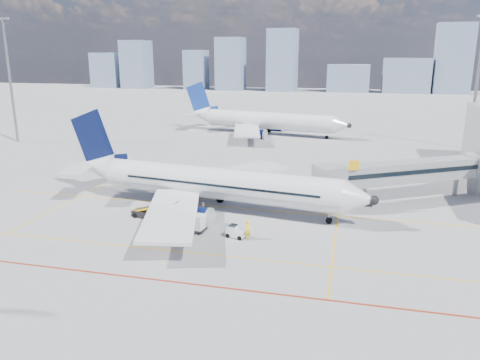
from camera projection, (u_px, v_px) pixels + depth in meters
The scene contains 12 objects.
ground at pixel (204, 230), 50.90m from camera, with size 420.00×420.00×0.00m, color gray.
apron_markings at pixel (187, 243), 47.36m from camera, with size 90.00×35.12×0.01m.
jet_bridge at pixel (417, 172), 60.43m from camera, with size 23.55×15.78×6.30m.
floodlight_mast_nw at pixel (10, 77), 97.26m from camera, with size 3.20×0.61×25.45m.
floodlight_mast_ne at pixel (478, 79), 90.23m from camera, with size 3.20×0.61×25.45m.
distant_skyline at pixel (312, 67), 227.29m from camera, with size 246.16×14.89×31.35m.
main_aircraft at pixel (206, 183), 57.32m from camera, with size 40.16×34.86×11.77m.
second_aircraft at pixel (262, 120), 109.53m from camera, with size 40.95×35.35×12.05m.
baggage_tug at pixel (235, 232), 48.68m from camera, with size 2.11×1.56×1.33m.
cargo_dolly at pixel (189, 222), 50.30m from camera, with size 3.72×2.00×1.95m.
belt_loader at pixel (151, 213), 54.26m from camera, with size 6.17×2.66×2.47m.
ramp_worker at pixel (248, 230), 48.17m from camera, with size 0.74×0.48×2.02m, color yellow.
Camera 1 is at (15.03, -45.38, 18.72)m, focal length 35.00 mm.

